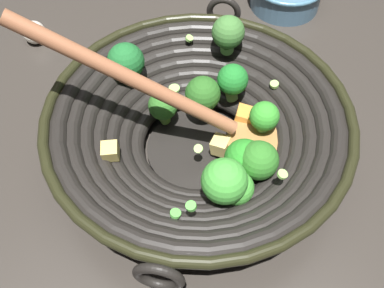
# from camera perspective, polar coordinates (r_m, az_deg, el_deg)

# --- Properties ---
(ground_plane) EXTENTS (4.00, 4.00, 0.00)m
(ground_plane) POSITION_cam_1_polar(r_m,az_deg,el_deg) (0.61, 0.76, -0.96)
(ground_plane) COLOR #332D28
(wok) EXTENTS (0.40, 0.40, 0.23)m
(wok) POSITION_cam_1_polar(r_m,az_deg,el_deg) (0.57, 0.94, 2.34)
(wok) COLOR black
(wok) RESTS_ON ground
(garlic_bulb) EXTENTS (0.04, 0.04, 0.04)m
(garlic_bulb) POSITION_cam_1_polar(r_m,az_deg,el_deg) (0.80, -20.08, 13.65)
(garlic_bulb) COLOR silver
(garlic_bulb) RESTS_ON ground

